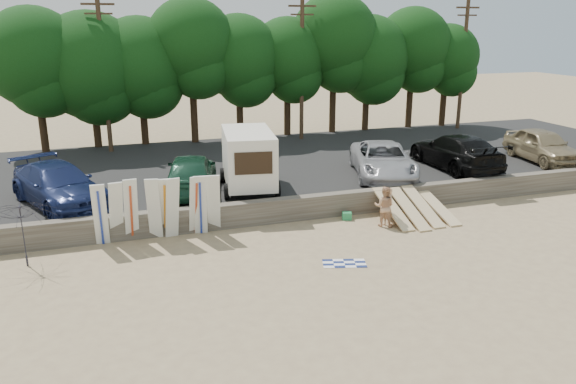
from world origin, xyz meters
name	(u,v)px	position (x,y,z in m)	size (l,w,h in m)	color
ground	(391,236)	(0.00, 0.00, 0.00)	(120.00, 120.00, 0.00)	tan
seawall	(359,202)	(0.00, 3.00, 0.50)	(44.00, 0.50, 1.00)	#6B6356
parking_lot	(301,165)	(0.00, 10.50, 0.35)	(44.00, 14.50, 0.70)	#282828
treeline	(243,54)	(-1.44, 17.50, 6.09)	(32.35, 6.40, 9.27)	#382616
utility_poles	(302,65)	(2.00, 16.00, 5.43)	(25.80, 0.26, 9.00)	#473321
box_trailer	(248,157)	(-4.24, 5.75, 2.21)	(2.91, 4.48, 2.69)	white
car_0	(58,185)	(-12.32, 6.00, 1.56)	(2.40, 5.91, 1.72)	#16214D
car_1	(191,173)	(-6.80, 6.09, 1.60)	(2.13, 5.29, 1.80)	#173F2C
car_2	(383,160)	(2.61, 5.82, 1.52)	(2.73, 5.93, 1.65)	#ACABB1
car_3	(455,151)	(6.98, 6.13, 1.60)	(2.52, 6.19, 1.80)	black
car_4	(542,145)	(12.37, 5.88, 1.59)	(2.10, 5.21, 1.78)	#8F7D5B
surfboard_upright_0	(100,215)	(-10.74, 2.42, 1.26)	(0.50, 0.06, 2.60)	white
surfboard_upright_1	(116,212)	(-10.17, 2.60, 1.25)	(0.50, 0.06, 2.60)	white
surfboard_upright_2	(131,210)	(-9.63, 2.58, 1.28)	(0.50, 0.06, 2.60)	white
surfboard_upright_3	(154,209)	(-8.80, 2.48, 1.27)	(0.50, 0.06, 2.60)	white
surfboard_upright_4	(165,208)	(-8.39, 2.55, 1.25)	(0.50, 0.06, 2.60)	white
surfboard_upright_5	(172,208)	(-8.13, 2.37, 1.26)	(0.50, 0.06, 2.60)	white
surfboard_upright_6	(200,205)	(-7.05, 2.38, 1.26)	(0.50, 0.06, 2.60)	white
surfboard_upright_7	(196,206)	(-7.21, 2.44, 1.25)	(0.50, 0.06, 2.60)	white
surfboard_upright_8	(214,204)	(-6.51, 2.47, 1.25)	(0.50, 0.06, 2.60)	white
surfboard_low_0	(393,209)	(0.90, 1.58, 0.54)	(0.56, 3.00, 0.07)	#CEB282
surfboard_low_1	(409,208)	(1.55, 1.38, 0.54)	(0.56, 3.00, 0.07)	#CEB282
surfboard_low_2	(422,206)	(2.28, 1.50, 0.53)	(0.56, 3.00, 0.07)	#CEB282
surfboard_low_3	(438,207)	(3.05, 1.52, 0.41)	(0.56, 3.00, 0.07)	#CEB282
beachgoer_a	(387,206)	(0.45, 1.25, 0.79)	(0.58, 0.38, 1.59)	tan
beachgoer_b	(384,206)	(0.25, 1.12, 0.84)	(0.82, 0.64, 1.69)	tan
cooler	(347,216)	(-0.86, 2.32, 0.16)	(0.38, 0.30, 0.32)	#279051
gear_bag	(399,214)	(1.44, 1.93, 0.11)	(0.30, 0.25, 0.22)	orange
beach_towel	(344,263)	(-2.82, -1.83, 0.01)	(1.50, 1.50, 0.00)	white
beach_umbrella	(21,235)	(-13.30, 1.42, 1.14)	(2.48, 2.53, 2.28)	#23222A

